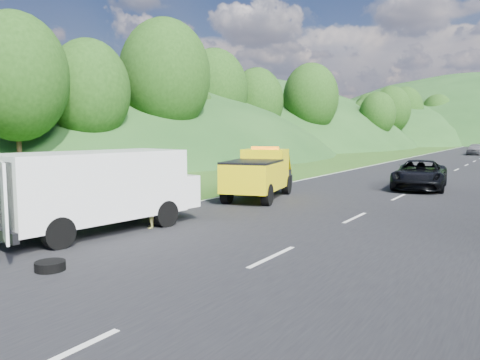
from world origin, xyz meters
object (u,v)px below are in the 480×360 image
Objects in this scene: white_van at (99,187)px; suitcase at (131,207)px; spare_tire at (50,271)px; tow_truck at (259,174)px; child at (149,229)px; passing_suv at (419,189)px; woman at (164,217)px.

white_van is 2.85m from suitcase.
white_van is 10.99× the size of spare_tire.
tow_truck is 6.45m from suitcase.
tow_truck is at bearing 143.62° from child.
child is 15.70m from passing_suv.
suitcase is (-1.66, -6.18, -0.81)m from tow_truck.
woman is 14.36m from passing_suv.
woman is at bearing 110.15° from spare_tire.
child is at bearing -176.23° from woman.
passing_suv is (4.94, 14.90, 0.00)m from child.
child is 2.44m from suitcase.
white_van is 17.12m from passing_suv.
child is (1.02, -1.83, 0.00)m from woman.
suitcase is 0.97× the size of spare_tire.
passing_suv is (5.87, 16.02, -1.37)m from white_van.
white_van is 3.25m from woman.
white_van reaches higher than child.
tow_truck is 3.38× the size of woman.
passing_suv is (5.33, 7.44, -1.12)m from tow_truck.
white_van is 1.32× the size of passing_suv.
white_van reaches higher than suitcase.
woman is 2.67× the size of suitcase.
tow_truck is 5.77m from woman.
passing_suv reaches higher than spare_tire.
woman reaches higher than spare_tire.
passing_suv is at bearing 62.82° from suitcase.
child is at bearing -101.37° from tow_truck.
spare_tire is (2.20, -3.28, -1.37)m from white_van.
suitcase is (-2.06, 1.28, 0.31)m from child.
suitcase is (-1.04, -0.55, 0.31)m from woman.
child is (0.93, 1.12, -1.37)m from white_van.
suitcase is at bearing 120.37° from spare_tire.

